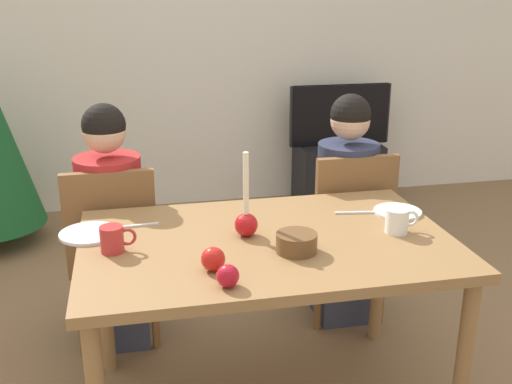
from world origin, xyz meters
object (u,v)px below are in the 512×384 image
Objects in this scene: chair_right at (347,226)px; mug_left at (113,239)px; candle_centerpiece at (246,219)px; dining_table at (267,259)px; tv_stand at (337,174)px; mug_right at (398,221)px; chair_left at (113,246)px; plate_right at (398,212)px; tv at (340,115)px; apple_near_candle at (228,276)px; apple_by_left_plate at (213,259)px; bowl_walnuts at (297,243)px; person_left_child at (112,232)px; person_right_child at (346,213)px; plate_left at (90,233)px.

mug_left is at bearing -151.53° from chair_right.
candle_centerpiece is 2.55× the size of mug_left.
tv_stand is at bearing 64.40° from dining_table.
mug_left is at bearing -125.95° from tv_stand.
chair_right reaches higher than mug_right.
plate_right is at bearing -20.93° from chair_left.
candle_centerpiece is (-1.17, -2.26, 0.11)m from tv.
candle_centerpiece reaches higher than apple_near_candle.
apple_near_candle is 0.90× the size of apple_by_left_plate.
mug_right is 1.79× the size of apple_near_candle.
bowl_walnuts is (-0.52, -0.29, 0.03)m from plate_right.
chair_left reaches higher than dining_table.
chair_right is at bearing -1.62° from person_left_child.
person_left_child is 3.54× the size of candle_centerpiece.
mug_right is 1.61× the size of apple_by_left_plate.
person_left_child is 5.86× the size of plate_right.
mug_right is at bearing 23.10° from apple_near_candle.
person_right_child is 5.11× the size of plate_left.
candle_centerpiece is at bearing 5.19° from mug_left.
chair_right is 12.09× the size of apple_near_candle.
bowl_walnuts is (-1.02, -2.44, 0.07)m from tv.
chair_left is at bearing 113.07° from apple_by_left_plate.
apple_by_left_plate is at bearing -164.29° from bowl_walnuts.
plate_right is (-0.50, -2.15, 0.05)m from tv.
person_left_child is 1.14m from person_right_child.
mug_right is at bearing 13.64° from apple_by_left_plate.
dining_table is 6.11× the size of plate_left.
candle_centerpiece is 1.44× the size of plate_left.
bowl_walnuts is at bearing -50.47° from candle_centerpiece.
person_left_child reaches higher than mug_right.
dining_table is 0.85m from person_right_child.
chair_right reaches higher than bowl_walnuts.
candle_centerpiece reaches higher than bowl_walnuts.
chair_left is 1.14m from chair_right.
dining_table is 0.69m from plate_left.
chair_right is 1.15m from person_left_child.
chair_left is 10.87× the size of apple_by_left_plate.
chair_left is at bearing 132.77° from candle_centerpiece.
mug_left reaches higher than tv_stand.
candle_centerpiece is (0.52, -0.56, 0.31)m from chair_left.
tv is at bearing 72.05° from chair_right.
tv is (0.00, 0.00, 0.47)m from tv_stand.
chair_left reaches higher than bowl_walnuts.
candle_centerpiece is at bearing -117.49° from tv_stand.
apple_by_left_plate is (-0.24, -0.22, 0.12)m from dining_table.
plate_left is 1.19m from mug_right.
plate_right is at bearing 24.25° from apple_by_left_plate.
mug_right is (-0.09, -0.20, 0.04)m from plate_right.
tv is at bearing 64.40° from dining_table.
mug_right is 0.78m from apple_near_candle.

